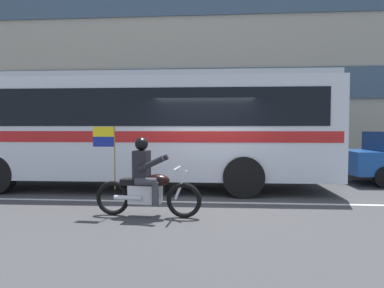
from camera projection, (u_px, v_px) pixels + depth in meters
ground_plane at (205, 197)px, 8.61m from camera, size 60.00×60.00×0.00m
sidewalk_curb at (210, 170)px, 13.69m from camera, size 28.00×3.80×0.15m
lane_center_stripe at (204, 202)px, 8.01m from camera, size 26.60×0.14×0.01m
office_building_facade at (211, 50)px, 15.72m from camera, size 28.00×0.89×10.73m
transit_bus at (134, 123)px, 9.87m from camera, size 11.17×2.72×3.22m
motorcycle_with_rider at (146, 183)px, 6.70m from camera, size 2.19×0.64×1.78m
fire_hydrant at (261, 162)px, 12.40m from camera, size 0.22×0.30×0.75m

